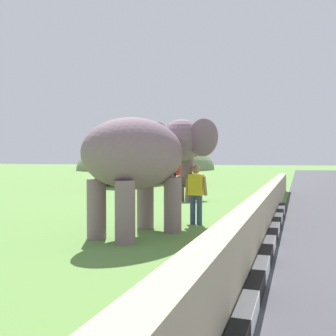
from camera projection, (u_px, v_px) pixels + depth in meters
striped_curb at (264, 262)px, 6.45m from camera, size 16.20×0.20×0.24m
barrier_parapet at (259, 218)px, 8.76m from camera, size 28.00×0.36×1.00m
elephant at (146, 156)px, 9.59m from camera, size 4.07×3.03×2.92m
person_handler at (196, 191)px, 10.84m from camera, size 0.29×0.65×1.66m
bus_red at (142, 155)px, 28.77m from camera, size 8.34×3.62×3.50m
cow_near at (189, 181)px, 17.05m from camera, size 1.63×1.64×1.23m
cow_mid at (187, 171)px, 30.72m from camera, size 1.89×1.18×1.23m
hill_east at (148, 170)px, 66.45m from camera, size 27.70×22.16×11.63m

